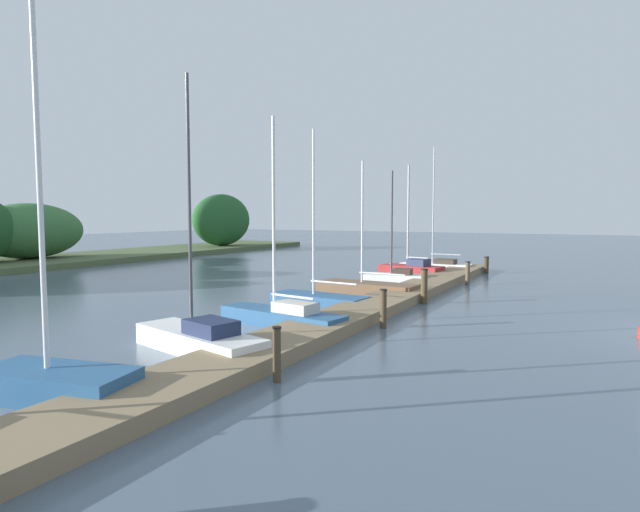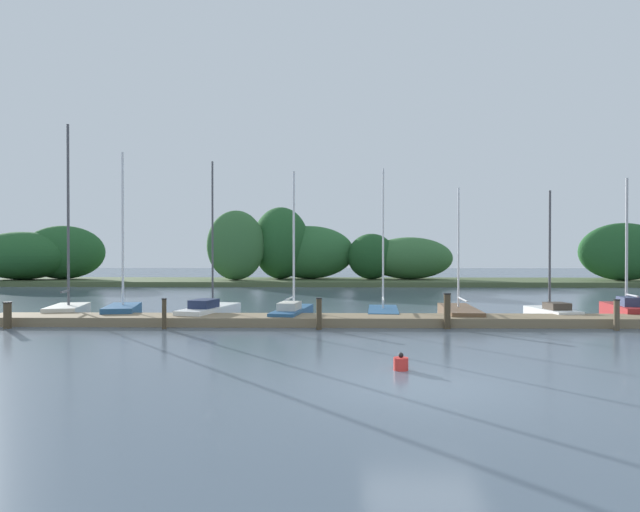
{
  "view_description": "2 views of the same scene",
  "coord_description": "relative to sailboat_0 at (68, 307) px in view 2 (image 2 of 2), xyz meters",
  "views": [
    {
      "loc": [
        -16.82,
        2.59,
        3.36
      ],
      "look_at": [
        -1.36,
        10.91,
        1.97
      ],
      "focal_mm": 29.61,
      "sensor_mm": 36.0,
      "label": 1
    },
    {
      "loc": [
        -1.97,
        -11.59,
        2.88
      ],
      "look_at": [
        -2.45,
        12.2,
        2.66
      ],
      "focal_mm": 30.4,
      "sensor_mm": 36.0,
      "label": 2
    }
  ],
  "objects": [
    {
      "name": "ground",
      "position": [
        13.49,
        -11.86,
        -0.45
      ],
      "size": [
        160.0,
        160.0,
        0.0
      ],
      "primitive_type": "plane",
      "color": "#4C5B6B"
    },
    {
      "name": "dock_pier",
      "position": [
        13.49,
        -2.32,
        -0.27
      ],
      "size": [
        30.92,
        1.8,
        0.35
      ],
      "color": "#847051",
      "rests_on": "ground"
    },
    {
      "name": "far_shore",
      "position": [
        6.15,
        23.84,
        1.97
      ],
      "size": [
        65.09,
        8.03,
        6.78
      ],
      "color": "#4C5B38",
      "rests_on": "ground"
    },
    {
      "name": "sailboat_0",
      "position": [
        0.0,
        0.0,
        0.0
      ],
      "size": [
        1.87,
        3.2,
        8.44
      ],
      "rotation": [
        0.0,
        0.0,
        1.77
      ],
      "color": "silver",
      "rests_on": "ground"
    },
    {
      "name": "sailboat_1",
      "position": [
        2.61,
        -0.51,
        -0.07
      ],
      "size": [
        1.77,
        3.19,
        7.12
      ],
      "rotation": [
        0.0,
        0.0,
        1.77
      ],
      "color": "#285684",
      "rests_on": "ground"
    },
    {
      "name": "sailboat_2",
      "position": [
        6.41,
        -0.59,
        -0.09
      ],
      "size": [
        2.08,
        4.37,
        6.71
      ],
      "rotation": [
        0.0,
        0.0,
        1.32
      ],
      "color": "white",
      "rests_on": "ground"
    },
    {
      "name": "sailboat_3",
      "position": [
        9.92,
        -0.74,
        -0.1
      ],
      "size": [
        1.65,
        4.53,
        6.26
      ],
      "rotation": [
        0.0,
        0.0,
        1.42
      ],
      "color": "#285684",
      "rests_on": "ground"
    },
    {
      "name": "sailboat_4",
      "position": [
        13.79,
        0.13,
        -0.19
      ],
      "size": [
        1.56,
        4.0,
        6.48
      ],
      "rotation": [
        0.0,
        0.0,
        1.49
      ],
      "color": "#285684",
      "rests_on": "ground"
    },
    {
      "name": "sailboat_5",
      "position": [
        16.93,
        -0.48,
        -0.16
      ],
      "size": [
        1.53,
        4.52,
        5.57
      ],
      "rotation": [
        0.0,
        0.0,
        1.51
      ],
      "color": "brown",
      "rests_on": "ground"
    },
    {
      "name": "sailboat_6",
      "position": [
        20.87,
        -0.33,
        -0.11
      ],
      "size": [
        1.5,
        3.14,
        5.46
      ],
      "rotation": [
        0.0,
        0.0,
        1.71
      ],
      "color": "white",
      "rests_on": "ground"
    },
    {
      "name": "sailboat_7",
      "position": [
        24.26,
        -0.02,
        -0.04
      ],
      "size": [
        1.78,
        3.7,
        6.02
      ],
      "rotation": [
        0.0,
        0.0,
        1.42
      ],
      "color": "maroon",
      "rests_on": "ground"
    },
    {
      "name": "mooring_piling_0",
      "position": [
        -0.49,
        -3.63,
        0.06
      ],
      "size": [
        0.32,
        0.32,
        0.99
      ],
      "color": "#4C3D28",
      "rests_on": "ground"
    },
    {
      "name": "mooring_piling_1",
      "position": [
        5.36,
        -3.61,
        0.13
      ],
      "size": [
        0.19,
        0.19,
        1.13
      ],
      "color": "#4C3D28",
      "rests_on": "ground"
    },
    {
      "name": "mooring_piling_2",
      "position": [
        11.08,
        -3.63,
        0.14
      ],
      "size": [
        0.23,
        0.23,
        1.16
      ],
      "color": "#4C3D28",
      "rests_on": "ground"
    },
    {
      "name": "mooring_piling_3",
      "position": [
        15.81,
        -3.41,
        0.22
      ],
      "size": [
        0.28,
        0.28,
        1.32
      ],
      "color": "#4C3D28",
      "rests_on": "ground"
    },
    {
      "name": "mooring_piling_4",
      "position": [
        21.88,
        -3.66,
        0.13
      ],
      "size": [
        0.23,
        0.23,
        1.13
      ],
      "color": "brown",
      "rests_on": "ground"
    },
    {
      "name": "channel_buoy_0",
      "position": [
        13.21,
        -10.37,
        -0.28
      ],
      "size": [
        0.36,
        0.36,
        0.43
      ],
      "color": "red",
      "rests_on": "ground"
    }
  ]
}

